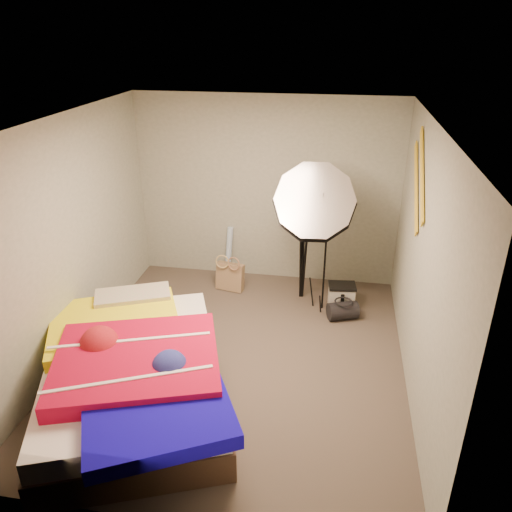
% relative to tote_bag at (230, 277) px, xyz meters
% --- Properties ---
extents(floor, '(4.00, 4.00, 0.00)m').
position_rel_tote_bag_xyz_m(floor, '(0.41, -1.50, -0.19)').
color(floor, '#4F463B').
rests_on(floor, ground).
extents(ceiling, '(4.00, 4.00, 0.00)m').
position_rel_tote_bag_xyz_m(ceiling, '(0.41, -1.50, 2.31)').
color(ceiling, silver).
rests_on(ceiling, wall_back).
extents(wall_back, '(3.50, 0.00, 3.50)m').
position_rel_tote_bag_xyz_m(wall_back, '(0.41, 0.50, 1.06)').
color(wall_back, '#9FA293').
rests_on(wall_back, floor).
extents(wall_front, '(3.50, 0.00, 3.50)m').
position_rel_tote_bag_xyz_m(wall_front, '(0.41, -3.50, 1.06)').
color(wall_front, '#9FA293').
rests_on(wall_front, floor).
extents(wall_left, '(0.00, 4.00, 4.00)m').
position_rel_tote_bag_xyz_m(wall_left, '(-1.34, -1.50, 1.06)').
color(wall_left, '#9FA293').
rests_on(wall_left, floor).
extents(wall_right, '(0.00, 4.00, 4.00)m').
position_rel_tote_bag_xyz_m(wall_right, '(2.16, -1.50, 1.06)').
color(wall_right, '#9FA293').
rests_on(wall_right, floor).
extents(tote_bag, '(0.40, 0.24, 0.39)m').
position_rel_tote_bag_xyz_m(tote_bag, '(0.00, 0.00, 0.00)').
color(tote_bag, '#9C805E').
rests_on(tote_bag, floor).
extents(wrapping_roll, '(0.14, 0.22, 0.72)m').
position_rel_tote_bag_xyz_m(wrapping_roll, '(-0.10, 0.40, 0.17)').
color(wrapping_roll, '#6092CC').
rests_on(wrapping_roll, floor).
extents(camera_case, '(0.33, 0.26, 0.31)m').
position_rel_tote_bag_xyz_m(camera_case, '(1.48, -0.26, -0.03)').
color(camera_case, beige).
rests_on(camera_case, floor).
extents(duffel_bag, '(0.41, 0.33, 0.22)m').
position_rel_tote_bag_xyz_m(duffel_bag, '(1.51, -0.50, -0.08)').
color(duffel_bag, black).
rests_on(duffel_bag, floor).
extents(wall_stripe_upper, '(0.02, 0.91, 0.78)m').
position_rel_tote_bag_xyz_m(wall_stripe_upper, '(2.14, -0.90, 1.76)').
color(wall_stripe_upper, gold).
rests_on(wall_stripe_upper, wall_right).
extents(wall_stripe_lower, '(0.02, 0.91, 0.78)m').
position_rel_tote_bag_xyz_m(wall_stripe_lower, '(2.14, -0.65, 1.56)').
color(wall_stripe_lower, gold).
rests_on(wall_stripe_lower, wall_right).
extents(bed, '(2.35, 2.68, 0.66)m').
position_rel_tote_bag_xyz_m(bed, '(-0.40, -2.32, 0.14)').
color(bed, '#452F22').
rests_on(bed, floor).
extents(photo_umbrella, '(1.15, 0.83, 1.99)m').
position_rel_tote_bag_xyz_m(photo_umbrella, '(1.10, -0.42, 1.24)').
color(photo_umbrella, black).
rests_on(photo_umbrella, floor).
extents(camera_tripod, '(0.08, 0.08, 1.20)m').
position_rel_tote_bag_xyz_m(camera_tripod, '(0.96, -0.03, 0.50)').
color(camera_tripod, black).
rests_on(camera_tripod, floor).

